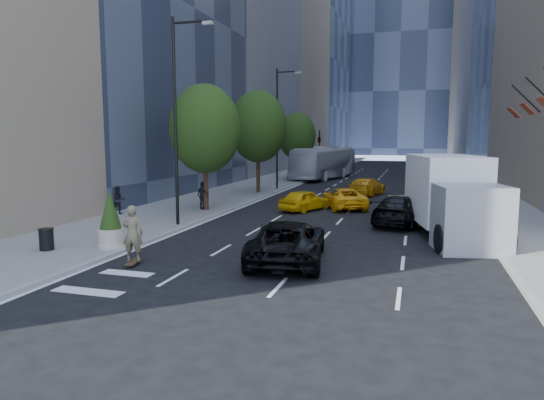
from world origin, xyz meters
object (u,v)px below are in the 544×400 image
(skateboarder, at_px, (133,237))
(box_truck, at_px, (451,196))
(black_sedan_mercedes, at_px, (402,210))
(city_bus, at_px, (324,163))
(black_sedan_lincoln, at_px, (288,241))
(trash_can, at_px, (46,240))
(planter_shrub, at_px, (110,220))

(skateboarder, height_order, box_truck, box_truck)
(skateboarder, xyz_separation_m, box_truck, (10.97, 8.38, 0.85))
(black_sedan_mercedes, xyz_separation_m, city_bus, (-9.00, 26.87, 1.02))
(skateboarder, bearing_deg, black_sedan_lincoln, -172.76)
(black_sedan_mercedes, xyz_separation_m, box_truck, (2.19, -2.62, 1.09))
(black_sedan_lincoln, height_order, box_truck, box_truck)
(box_truck, height_order, trash_can, box_truck)
(planter_shrub, bearing_deg, box_truck, 27.55)
(city_bus, bearing_deg, planter_shrub, -82.53)
(trash_can, bearing_deg, black_sedan_mercedes, 39.15)
(black_sedan_lincoln, distance_m, black_sedan_mercedes, 9.73)
(box_truck, bearing_deg, black_sedan_lincoln, -144.53)
(black_sedan_lincoln, xyz_separation_m, planter_shrub, (-7.10, -0.39, 0.47))
(skateboarder, distance_m, city_bus, 37.88)
(city_bus, xyz_separation_m, planter_shrub, (-1.80, -36.26, -0.55))
(black_sedan_mercedes, bearing_deg, trash_can, 51.48)
(skateboarder, xyz_separation_m, planter_shrub, (-2.02, 1.61, 0.23))
(box_truck, bearing_deg, city_bus, 98.92)
(box_truck, bearing_deg, black_sedan_mercedes, 118.02)
(skateboarder, height_order, city_bus, city_bus)
(city_bus, relative_size, box_truck, 1.59)
(skateboarder, relative_size, city_bus, 0.16)
(black_sedan_mercedes, bearing_deg, planter_shrub, 53.34)
(skateboarder, distance_m, black_sedan_lincoln, 5.47)
(trash_can, bearing_deg, city_bus, 84.04)
(planter_shrub, bearing_deg, city_bus, 87.16)
(black_sedan_mercedes, height_order, trash_can, black_sedan_mercedes)
(skateboarder, distance_m, black_sedan_mercedes, 14.08)
(city_bus, bearing_deg, black_sedan_lincoln, -71.29)
(black_sedan_mercedes, distance_m, box_truck, 3.58)
(skateboarder, distance_m, planter_shrub, 2.59)
(trash_can, bearing_deg, box_truck, 27.60)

